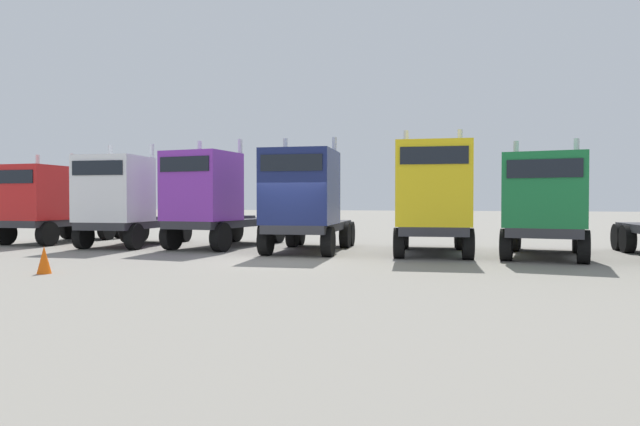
% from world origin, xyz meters
% --- Properties ---
extents(ground, '(200.00, 200.00, 0.00)m').
position_xyz_m(ground, '(0.00, 0.00, 0.00)').
color(ground, gray).
extents(semi_truck_red, '(2.72, 6.32, 4.02)m').
position_xyz_m(semi_truck_red, '(-12.53, 3.62, 1.77)').
color(semi_truck_red, '#333338').
rests_on(semi_truck_red, ground).
extents(semi_truck_white, '(3.08, 5.87, 4.27)m').
position_xyz_m(semi_truck_white, '(-8.00, 2.88, 1.90)').
color(semi_truck_white, '#333338').
rests_on(semi_truck_white, ground).
extents(semi_truck_purple, '(2.97, 6.28, 4.37)m').
position_xyz_m(semi_truck_purple, '(-4.23, 3.40, 1.95)').
color(semi_truck_purple, '#333338').
rests_on(semi_truck_purple, ground).
extents(semi_truck_navy, '(3.06, 6.18, 4.28)m').
position_xyz_m(semi_truck_navy, '(-0.10, 2.66, 1.94)').
color(semi_truck_navy, '#333338').
rests_on(semi_truck_navy, ground).
extents(semi_truck_yellow, '(3.14, 6.13, 4.44)m').
position_xyz_m(semi_truck_yellow, '(4.46, 3.01, 2.01)').
color(semi_truck_yellow, '#333338').
rests_on(semi_truck_yellow, ground).
extents(semi_truck_green, '(3.16, 6.17, 3.97)m').
position_xyz_m(semi_truck_green, '(8.06, 3.10, 1.79)').
color(semi_truck_green, '#333338').
rests_on(semi_truck_green, ground).
extents(traffic_cone_near, '(0.36, 0.36, 0.72)m').
position_xyz_m(traffic_cone_near, '(-4.72, -4.72, 0.36)').
color(traffic_cone_near, '#F2590C').
rests_on(traffic_cone_near, ground).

